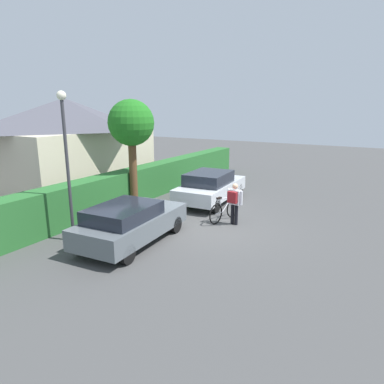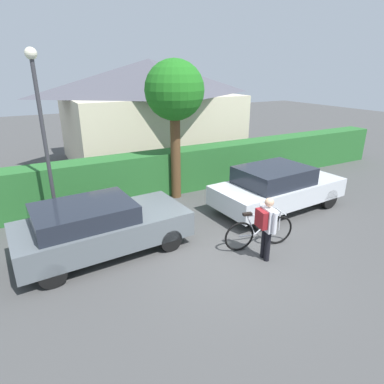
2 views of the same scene
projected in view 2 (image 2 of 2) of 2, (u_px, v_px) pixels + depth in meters
ground_plane at (228, 255)px, 7.91m from camera, size 60.00×60.00×0.00m
hedge_row at (153, 174)px, 11.48m from camera, size 21.67×0.90×1.51m
house_distant at (151, 109)px, 15.74m from camera, size 8.00×5.82×4.64m
parked_car_near at (99, 226)px, 7.80m from camera, size 4.13×2.05×1.32m
parked_car_far at (277, 187)px, 10.24m from camera, size 4.34×2.11×1.42m
bicycle at (259, 232)px, 8.13m from camera, size 1.84×0.54×0.99m
person_rider at (266, 223)px, 7.43m from camera, size 0.39×0.63×1.54m
street_lamp at (42, 122)px, 8.08m from camera, size 0.28×0.28×4.68m
tree_kerbside at (174, 93)px, 10.30m from camera, size 1.89×1.89×4.52m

